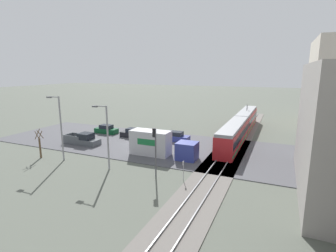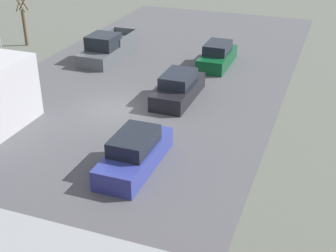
% 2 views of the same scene
% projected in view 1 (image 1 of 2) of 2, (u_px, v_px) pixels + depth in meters
% --- Properties ---
extents(ground_plane, '(320.00, 320.00, 0.00)m').
position_uv_depth(ground_plane, '(139.00, 143.00, 41.52)').
color(ground_plane, '#565B51').
extents(road_surface, '(16.41, 46.24, 0.08)m').
position_uv_depth(road_surface, '(139.00, 143.00, 41.51)').
color(road_surface, '#4C4C51').
rests_on(road_surface, ground).
extents(rail_bed, '(75.44, 4.40, 0.22)m').
position_uv_depth(rail_bed, '(228.00, 154.00, 36.00)').
color(rail_bed, slate).
rests_on(rail_bed, ground).
extents(light_rail_tram, '(29.71, 2.55, 4.57)m').
position_uv_depth(light_rail_tram, '(241.00, 126.00, 45.66)').
color(light_rail_tram, '#B21E23').
rests_on(light_rail_tram, ground).
extents(box_truck, '(2.33, 9.20, 3.30)m').
position_uv_depth(box_truck, '(159.00, 144.00, 34.88)').
color(box_truck, navy).
rests_on(box_truck, ground).
extents(pickup_truck, '(2.02, 5.80, 1.81)m').
position_uv_depth(pickup_truck, '(83.00, 140.00, 40.51)').
color(pickup_truck, '#4C5156').
rests_on(pickup_truck, ground).
extents(sedan_car_0, '(1.82, 4.51, 1.53)m').
position_uv_depth(sedan_car_0, '(134.00, 134.00, 44.71)').
color(sedan_car_0, black).
rests_on(sedan_car_0, ground).
extents(sedan_car_1, '(1.76, 4.62, 1.56)m').
position_uv_depth(sedan_car_1, '(175.00, 137.00, 42.37)').
color(sedan_car_1, navy).
rests_on(sedan_car_1, ground).
extents(sedan_car_2, '(1.73, 4.24, 1.53)m').
position_uv_depth(sedan_car_2, '(106.00, 130.00, 47.65)').
color(sedan_car_2, '#0C4723').
rests_on(sedan_car_2, ground).
extents(traffic_light_pole, '(0.28, 0.47, 5.39)m').
position_uv_depth(traffic_light_pole, '(155.00, 146.00, 27.51)').
color(traffic_light_pole, '#47474C').
rests_on(traffic_light_pole, ground).
extents(street_tree, '(0.92, 0.77, 3.83)m').
position_uv_depth(street_tree, '(40.00, 145.00, 34.08)').
color(street_tree, brown).
rests_on(street_tree, ground).
extents(street_lamp_near_crossing, '(0.36, 1.95, 8.20)m').
position_uv_depth(street_lamp_near_crossing, '(60.00, 124.00, 32.58)').
color(street_lamp_near_crossing, gray).
rests_on(street_lamp_near_crossing, ground).
extents(street_lamp_mid_block, '(0.36, 1.95, 7.46)m').
position_uv_depth(street_lamp_mid_block, '(106.00, 133.00, 29.65)').
color(street_lamp_mid_block, gray).
rests_on(street_lamp_mid_block, ground).
extents(no_parking_sign, '(0.32, 0.08, 2.16)m').
position_uv_depth(no_parking_sign, '(183.00, 169.00, 27.02)').
color(no_parking_sign, gray).
rests_on(no_parking_sign, ground).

